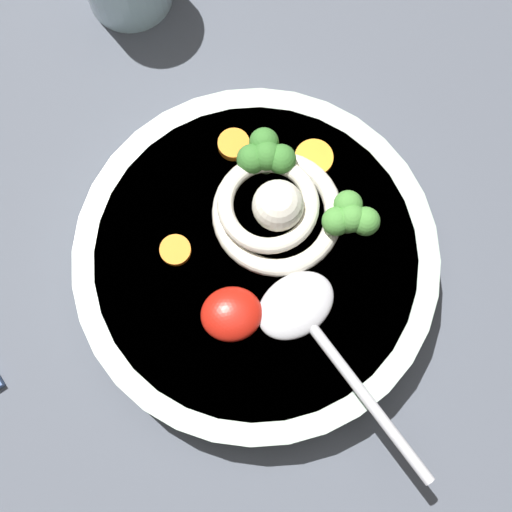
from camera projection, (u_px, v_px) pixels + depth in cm
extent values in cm
cube|color=#474C56|center=(309.00, 296.00, 57.68)|extent=(111.13, 111.13, 3.65)
cylinder|color=#9EB2A3|center=(256.00, 263.00, 54.03)|extent=(27.35, 27.35, 4.74)
cylinder|color=gold|center=(256.00, 263.00, 53.85)|extent=(24.07, 24.07, 4.36)
torus|color=silver|center=(277.00, 213.00, 51.85)|extent=(9.71, 9.71, 1.34)
torus|color=silver|center=(268.00, 204.00, 50.89)|extent=(10.40, 10.40, 1.21)
sphere|color=silver|center=(278.00, 206.00, 50.16)|extent=(3.77, 3.77, 3.77)
ellipsoid|color=#B7B7BC|center=(296.00, 305.00, 50.02)|extent=(7.34, 6.63, 1.60)
cylinder|color=#B7B7BC|center=(361.00, 391.00, 48.54)|extent=(7.47, 13.75, 0.80)
ellipsoid|color=#B2190F|center=(232.00, 314.00, 49.67)|extent=(4.43, 3.99, 1.99)
cylinder|color=#7A9E60|center=(348.00, 225.00, 51.72)|extent=(1.09, 1.09, 1.16)
sphere|color=#478938|center=(351.00, 218.00, 50.12)|extent=(2.13, 2.13, 2.13)
sphere|color=#478938|center=(336.00, 221.00, 50.27)|extent=(2.13, 2.13, 2.13)
sphere|color=#478938|center=(365.00, 221.00, 50.16)|extent=(2.13, 2.13, 2.13)
sphere|color=#478938|center=(348.00, 205.00, 50.53)|extent=(2.13, 2.13, 2.13)
cylinder|color=#7A9E60|center=(266.00, 164.00, 52.86)|extent=(1.14, 1.14, 1.22)
sphere|color=#38752D|center=(267.00, 156.00, 51.19)|extent=(2.23, 2.23, 2.23)
sphere|color=#38752D|center=(252.00, 159.00, 51.34)|extent=(2.23, 2.23, 2.23)
sphere|color=#38752D|center=(281.00, 159.00, 51.23)|extent=(2.23, 2.23, 2.23)
sphere|color=#38752D|center=(264.00, 143.00, 51.61)|extent=(2.23, 2.23, 2.23)
cylinder|color=orange|center=(234.00, 144.00, 53.49)|extent=(2.44, 2.44, 0.77)
cylinder|color=orange|center=(314.00, 158.00, 53.35)|extent=(2.95, 2.95, 0.53)
cylinder|color=orange|center=(175.00, 250.00, 51.57)|extent=(2.31, 2.31, 0.54)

